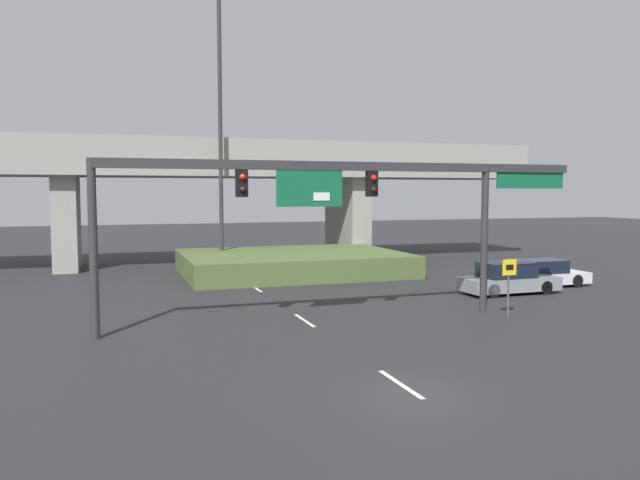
% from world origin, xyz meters
% --- Properties ---
extents(ground_plane, '(160.00, 160.00, 0.00)m').
position_xyz_m(ground_plane, '(0.00, 0.00, 0.00)').
color(ground_plane, '#262628').
extents(lane_markings, '(0.14, 42.78, 0.01)m').
position_xyz_m(lane_markings, '(0.00, 12.82, 0.00)').
color(lane_markings, silver).
rests_on(lane_markings, ground).
extents(signal_gantry, '(18.47, 0.44, 5.86)m').
position_xyz_m(signal_gantry, '(1.40, 8.19, 4.83)').
color(signal_gantry, '#2D2D30').
rests_on(signal_gantry, ground).
extents(speed_limit_sign, '(0.60, 0.11, 2.27)m').
position_xyz_m(speed_limit_sign, '(7.53, 6.87, 1.48)').
color(speed_limit_sign, '#4C4C4C').
rests_on(speed_limit_sign, ground).
extents(highway_light_pole_near, '(0.70, 0.36, 17.41)m').
position_xyz_m(highway_light_pole_near, '(-0.42, 24.23, 9.09)').
color(highway_light_pole_near, '#2D2D30').
rests_on(highway_light_pole_near, ground).
extents(overpass_bridge, '(43.74, 7.05, 8.04)m').
position_xyz_m(overpass_bridge, '(0.00, 28.35, 5.87)').
color(overpass_bridge, gray).
rests_on(overpass_bridge, ground).
extents(grass_embankment, '(12.45, 9.13, 1.24)m').
position_xyz_m(grass_embankment, '(3.23, 21.57, 0.62)').
color(grass_embankment, '#4C6033').
rests_on(grass_embankment, ground).
extents(parked_sedan_near_right, '(4.65, 1.83, 1.48)m').
position_xyz_m(parked_sedan_near_right, '(10.87, 11.55, 0.68)').
color(parked_sedan_near_right, gray).
rests_on(parked_sedan_near_right, ground).
extents(parked_sedan_mid_right, '(4.67, 1.84, 1.36)m').
position_xyz_m(parked_sedan_mid_right, '(13.76, 12.90, 0.63)').
color(parked_sedan_mid_right, silver).
rests_on(parked_sedan_mid_right, ground).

